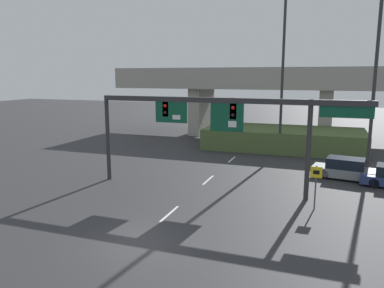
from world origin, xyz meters
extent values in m
plane|color=#2D2D30|center=(0.00, 0.00, 0.00)|extent=(160.00, 160.00, 0.00)
cube|color=silver|center=(0.00, 3.63, 0.00)|extent=(0.14, 2.40, 0.01)
cube|color=silver|center=(0.00, 10.49, 0.00)|extent=(0.14, 2.40, 0.01)
cube|color=silver|center=(0.00, 17.35, 0.00)|extent=(0.14, 2.40, 0.01)
cube|color=silver|center=(0.00, 24.21, 0.00)|extent=(0.14, 2.40, 0.01)
cylinder|color=#2D2D30|center=(-6.63, 8.40, 2.93)|extent=(0.28, 0.28, 5.86)
cylinder|color=#2D2D30|center=(6.63, 8.40, 2.93)|extent=(0.28, 0.28, 5.86)
cube|color=#2D2D30|center=(1.70, 8.40, 5.70)|extent=(16.66, 0.32, 0.32)
cube|color=black|center=(-2.21, 8.40, 5.06)|extent=(0.40, 0.28, 0.95)
sphere|color=red|center=(-2.21, 8.23, 5.27)|extent=(0.22, 0.22, 0.22)
sphere|color=black|center=(-2.21, 8.23, 4.85)|extent=(0.22, 0.22, 0.22)
cube|color=black|center=(2.21, 8.40, 5.06)|extent=(0.40, 0.28, 0.95)
sphere|color=red|center=(2.21, 8.23, 5.27)|extent=(0.22, 0.22, 0.22)
sphere|color=black|center=(2.21, 8.23, 4.85)|extent=(0.22, 0.22, 0.22)
cube|color=#0F4C33|center=(-1.82, 8.30, 4.87)|extent=(2.15, 0.08, 1.33)
cube|color=white|center=(-1.45, 8.25, 4.57)|extent=(0.54, 0.03, 0.29)
cube|color=#0F4C33|center=(1.82, 8.30, 4.68)|extent=(2.05, 0.08, 1.71)
cube|color=white|center=(2.18, 8.25, 4.29)|extent=(0.51, 0.03, 0.38)
cube|color=#0F4C33|center=(8.50, 8.34, 5.22)|extent=(2.79, 0.07, 0.64)
cylinder|color=#4C4C4C|center=(7.16, 6.92, 1.22)|extent=(0.08, 0.08, 2.43)
cube|color=yellow|center=(7.16, 6.88, 2.08)|extent=(0.60, 0.03, 0.60)
cube|color=black|center=(7.16, 6.86, 2.08)|extent=(0.33, 0.01, 0.21)
cylinder|color=#2D2D30|center=(10.53, 15.67, 6.32)|extent=(0.24, 0.24, 12.64)
cylinder|color=#2D2D30|center=(3.63, 20.72, 8.79)|extent=(0.24, 0.24, 17.57)
cube|color=#A39E93|center=(0.00, 31.37, 6.41)|extent=(34.80, 7.90, 1.51)
cube|color=#A39E93|center=(0.00, 27.62, 7.61)|extent=(34.80, 0.40, 0.90)
cube|color=#A39E93|center=(-7.40, 31.37, 2.83)|extent=(1.40, 6.32, 5.65)
cube|color=#A39E93|center=(7.40, 31.37, 2.83)|extent=(1.40, 6.32, 5.65)
cube|color=#4C6033|center=(3.62, 23.92, 1.00)|extent=(15.15, 6.95, 2.00)
cube|color=gray|center=(9.17, 14.10, 0.46)|extent=(5.01, 2.58, 0.61)
cube|color=black|center=(8.98, 14.13, 1.12)|extent=(2.72, 2.04, 0.71)
cylinder|color=black|center=(10.76, 14.66, 0.32)|extent=(0.67, 0.32, 0.64)
cylinder|color=black|center=(10.50, 13.06, 0.32)|extent=(0.67, 0.32, 0.64)
cylinder|color=black|center=(7.83, 15.14, 0.32)|extent=(0.67, 0.32, 0.64)
cylinder|color=black|center=(7.57, 13.53, 0.32)|extent=(0.67, 0.32, 0.64)
cylinder|color=black|center=(10.91, 13.98, 0.32)|extent=(0.67, 0.32, 0.64)
cylinder|color=black|center=(10.66, 12.35, 0.32)|extent=(0.67, 0.32, 0.64)
camera|label=1|loc=(7.45, -13.60, 7.18)|focal=35.00mm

